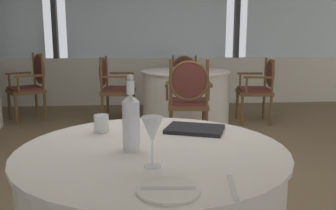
{
  "coord_description": "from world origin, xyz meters",
  "views": [
    {
      "loc": [
        -0.17,
        -2.93,
        1.24
      ],
      "look_at": [
        -0.04,
        -1.33,
        0.93
      ],
      "focal_mm": 38.04,
      "sensor_mm": 36.0,
      "label": 1
    }
  ],
  "objects": [
    {
      "name": "ground_plane",
      "position": [
        0.0,
        0.0,
        0.0
      ],
      "size": [
        13.44,
        13.44,
        0.0
      ],
      "primitive_type": "plane",
      "color": "#756047"
    },
    {
      "name": "window_wall_far",
      "position": [
        0.0,
        3.58,
        1.05
      ],
      "size": [
        10.34,
        0.14,
        2.63
      ],
      "color": "silver",
      "rests_on": "ground_plane"
    },
    {
      "name": "side_plate",
      "position": [
        -0.08,
        -1.87,
        0.76
      ],
      "size": [
        0.21,
        0.21,
        0.01
      ],
      "primitive_type": "cylinder",
      "color": "silver",
      "rests_on": "foreground_table"
    },
    {
      "name": "butter_knife",
      "position": [
        -0.08,
        -1.87,
        0.76
      ],
      "size": [
        0.18,
        0.03,
        0.0
      ],
      "primitive_type": "cube",
      "rotation": [
        0.0,
        0.0,
        -0.07
      ],
      "color": "silver",
      "rests_on": "foreground_table"
    },
    {
      "name": "dinner_fork",
      "position": [
        0.13,
        -1.86,
        0.75
      ],
      "size": [
        0.05,
        0.2,
        0.0
      ],
      "primitive_type": "cube",
      "rotation": [
        0.0,
        0.0,
        1.42
      ],
      "color": "silver",
      "rests_on": "foreground_table"
    },
    {
      "name": "water_bottle",
      "position": [
        -0.2,
        -1.43,
        0.88
      ],
      "size": [
        0.08,
        0.08,
        0.33
      ],
      "color": "white",
      "rests_on": "foreground_table"
    },
    {
      "name": "wine_glass",
      "position": [
        -0.12,
        -1.65,
        0.89
      ],
      "size": [
        0.08,
        0.08,
        0.19
      ],
      "color": "white",
      "rests_on": "foreground_table"
    },
    {
      "name": "water_tumbler",
      "position": [
        -0.37,
        -1.12,
        0.8
      ],
      "size": [
        0.08,
        0.08,
        0.09
      ],
      "primitive_type": "cylinder",
      "color": "white",
      "rests_on": "foreground_table"
    },
    {
      "name": "menu_book",
      "position": [
        0.12,
        -1.15,
        0.76
      ],
      "size": [
        0.34,
        0.29,
        0.02
      ],
      "primitive_type": "cube",
      "rotation": [
        0.0,
        0.0,
        -0.35
      ],
      "color": "black",
      "rests_on": "foreground_table"
    },
    {
      "name": "background_table_0",
      "position": [
        0.51,
        2.11,
        0.38
      ],
      "size": [
        1.28,
        1.28,
        0.75
      ],
      "color": "white",
      "rests_on": "ground_plane"
    },
    {
      "name": "dining_chair_0_0",
      "position": [
        0.62,
        3.16,
        0.53
      ],
      "size": [
        0.57,
        0.51,
        0.91
      ],
      "rotation": [
        0.0,
        0.0,
        4.61
      ],
      "color": "brown",
      "rests_on": "ground_plane"
    },
    {
      "name": "dining_chair_0_1",
      "position": [
        -0.56,
        2.22,
        0.56
      ],
      "size": [
        0.51,
        0.57,
        0.95
      ],
      "rotation": [
        0.0,
        0.0,
        6.18
      ],
      "color": "brown",
      "rests_on": "ground_plane"
    },
    {
      "name": "dining_chair_0_2",
      "position": [
        0.39,
        1.04,
        0.58
      ],
      "size": [
        0.57,
        0.51,
        0.99
      ],
      "rotation": [
        0.0,
        0.0,
        7.75
      ],
      "color": "brown",
      "rests_on": "ground_plane"
    },
    {
      "name": "dining_chair_0_3",
      "position": [
        1.56,
        2.0,
        0.55
      ],
      "size": [
        0.51,
        0.57,
        0.93
      ],
      "rotation": [
        0.0,
        0.0,
        9.32
      ],
      "color": "brown",
      "rests_on": "ground_plane"
    },
    {
      "name": "dining_chair_1_3",
      "position": [
        -1.76,
        2.45,
        0.58
      ],
      "size": [
        0.63,
        0.65,
        1.0
      ],
      "rotation": [
        0.0,
        0.0,
        9.99
      ],
      "color": "brown",
      "rests_on": "ground_plane"
    }
  ]
}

